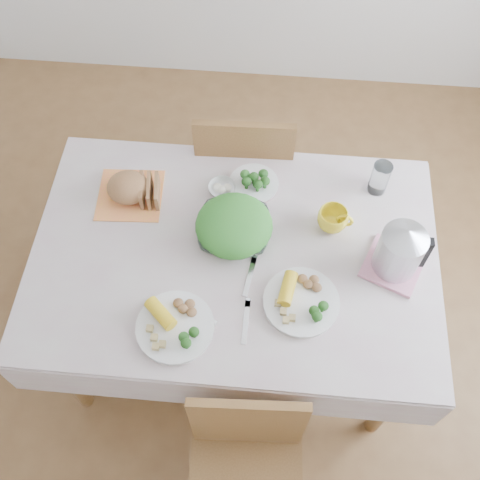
# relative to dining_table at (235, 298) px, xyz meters

# --- Properties ---
(floor) EXTENTS (3.60, 3.60, 0.00)m
(floor) POSITION_rel_dining_table_xyz_m (0.00, 0.00, -0.38)
(floor) COLOR brown
(floor) RESTS_ON ground
(dining_table) EXTENTS (1.40, 0.90, 0.75)m
(dining_table) POSITION_rel_dining_table_xyz_m (0.00, 0.00, 0.00)
(dining_table) COLOR brown
(dining_table) RESTS_ON floor
(tablecloth) EXTENTS (1.50, 1.00, 0.01)m
(tablecloth) POSITION_rel_dining_table_xyz_m (0.00, 0.00, 0.38)
(tablecloth) COLOR beige
(tablecloth) RESTS_ON dining_table
(chair_far) EXTENTS (0.44, 0.44, 0.95)m
(chair_far) POSITION_rel_dining_table_xyz_m (-0.01, 0.66, 0.09)
(chair_far) COLOR brown
(chair_far) RESTS_ON floor
(salad_bowl) EXTENTS (0.27, 0.27, 0.07)m
(salad_bowl) POSITION_rel_dining_table_xyz_m (-0.01, 0.08, 0.42)
(salad_bowl) COLOR white
(salad_bowl) RESTS_ON tablecloth
(dinner_plate_left) EXTENTS (0.36, 0.36, 0.02)m
(dinner_plate_left) POSITION_rel_dining_table_xyz_m (-0.17, -0.32, 0.40)
(dinner_plate_left) COLOR white
(dinner_plate_left) RESTS_ON tablecloth
(dinner_plate_right) EXTENTS (0.37, 0.37, 0.02)m
(dinner_plate_right) POSITION_rel_dining_table_xyz_m (0.25, -0.19, 0.40)
(dinner_plate_right) COLOR white
(dinner_plate_right) RESTS_ON tablecloth
(broccoli_plate) EXTENTS (0.26, 0.26, 0.02)m
(broccoli_plate) POSITION_rel_dining_table_xyz_m (0.05, 0.31, 0.40)
(broccoli_plate) COLOR beige
(broccoli_plate) RESTS_ON tablecloth
(napkin) EXTENTS (0.26, 0.26, 0.00)m
(napkin) POSITION_rel_dining_table_xyz_m (-0.43, 0.22, 0.39)
(napkin) COLOR #FF954A
(napkin) RESTS_ON tablecloth
(bread_loaf) EXTENTS (0.20, 0.20, 0.10)m
(bread_loaf) POSITION_rel_dining_table_xyz_m (-0.43, 0.22, 0.45)
(bread_loaf) COLOR brown
(bread_loaf) RESTS_ON napkin
(fruit_bowl) EXTENTS (0.14, 0.14, 0.03)m
(fruit_bowl) POSITION_rel_dining_table_xyz_m (-0.07, 0.27, 0.40)
(fruit_bowl) COLOR white
(fruit_bowl) RESTS_ON tablecloth
(yellow_mug) EXTENTS (0.14, 0.14, 0.09)m
(yellow_mug) POSITION_rel_dining_table_xyz_m (0.36, 0.15, 0.43)
(yellow_mug) COLOR yellow
(yellow_mug) RESTS_ON tablecloth
(glass_tumbler) EXTENTS (0.09, 0.09, 0.14)m
(glass_tumbler) POSITION_rel_dining_table_xyz_m (0.53, 0.34, 0.45)
(glass_tumbler) COLOR white
(glass_tumbler) RESTS_ON tablecloth
(pink_tray) EXTENTS (0.26, 0.26, 0.02)m
(pink_tray) POSITION_rel_dining_table_xyz_m (0.58, -0.01, 0.40)
(pink_tray) COLOR pink
(pink_tray) RESTS_ON tablecloth
(electric_kettle) EXTENTS (0.17, 0.17, 0.22)m
(electric_kettle) POSITION_rel_dining_table_xyz_m (0.58, -0.01, 0.51)
(electric_kettle) COLOR #B2B5BA
(electric_kettle) RESTS_ON pink_tray
(fork_left) EXTENTS (0.02, 0.16, 0.00)m
(fork_left) POSITION_rel_dining_table_xyz_m (0.07, -0.27, 0.39)
(fork_left) COLOR silver
(fork_left) RESTS_ON tablecloth
(fork_right) EXTENTS (0.04, 0.16, 0.00)m
(fork_right) POSITION_rel_dining_table_xyz_m (0.07, -0.10, 0.39)
(fork_right) COLOR silver
(fork_right) RESTS_ON tablecloth
(knife) EXTENTS (0.17, 0.07, 0.00)m
(knife) POSITION_rel_dining_table_xyz_m (-0.11, -0.26, 0.39)
(knife) COLOR silver
(knife) RESTS_ON tablecloth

